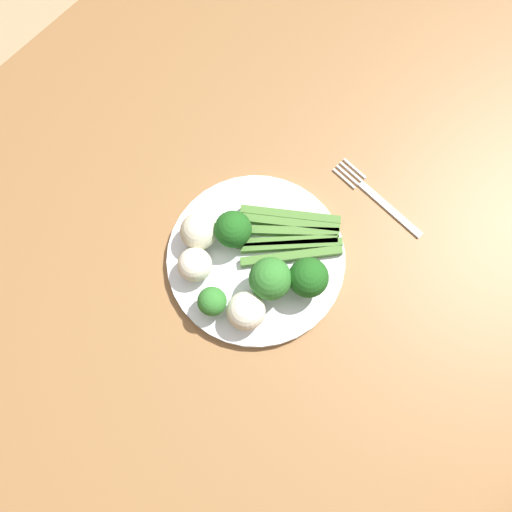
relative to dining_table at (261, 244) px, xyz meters
name	(u,v)px	position (x,y,z in m)	size (l,w,h in m)	color
ground_plane	(259,318)	(0.00, 0.00, -0.65)	(6.00, 6.00, 0.02)	tan
dining_table	(261,244)	(0.00, 0.00, 0.00)	(1.41, 1.01, 0.73)	olive
plate	(256,259)	(-0.05, -0.03, 0.10)	(0.26, 0.26, 0.01)	white
asparagus_bundle	(289,236)	(0.01, -0.05, 0.11)	(0.15, 0.16, 0.01)	#47752D
broccoli_outer_edge	(270,279)	(-0.06, -0.07, 0.15)	(0.06, 0.06, 0.07)	#609E3D
broccoli_near_center	(308,278)	(-0.03, -0.11, 0.14)	(0.06, 0.06, 0.07)	#4C7F2B
broccoli_right	(212,301)	(-0.14, -0.03, 0.13)	(0.04, 0.04, 0.05)	#609E3D
broccoli_front	(233,229)	(-0.04, 0.01, 0.14)	(0.05, 0.05, 0.06)	#4C7F2B
cauliflower_left	(195,265)	(-0.12, 0.02, 0.13)	(0.05, 0.05, 0.05)	white
cauliflower_mid	(246,311)	(-0.12, -0.08, 0.13)	(0.05, 0.05, 0.05)	white
cauliflower_front_left	(199,231)	(-0.08, 0.05, 0.13)	(0.05, 0.05, 0.05)	beige
fork	(377,198)	(0.15, -0.10, 0.09)	(0.03, 0.17, 0.00)	silver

